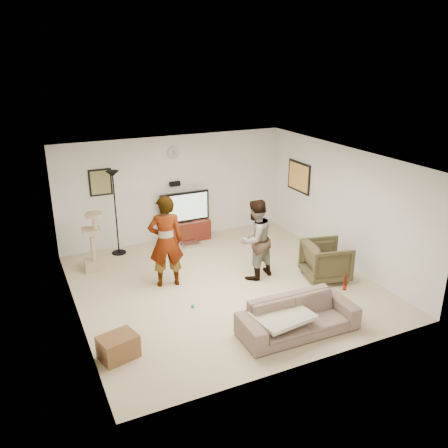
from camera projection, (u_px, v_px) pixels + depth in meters
name	position (u px, v px, depth m)	size (l,w,h in m)	color
floor	(224.00, 285.00, 9.15)	(5.50, 5.50, 0.02)	#C5B68B
ceiling	(224.00, 158.00, 8.28)	(5.50, 5.50, 0.02)	silver
wall_back	(174.00, 188.00, 11.05)	(5.50, 0.04, 2.50)	silver
wall_front	(309.00, 288.00, 6.39)	(5.50, 0.04, 2.50)	silver
wall_left	(71.00, 250.00, 7.62)	(0.04, 5.50, 2.50)	silver
wall_right	(342.00, 206.00, 9.82)	(0.04, 5.50, 2.50)	silver
wall_clock	(173.00, 153.00, 10.73)	(0.26, 0.26, 0.04)	white
wall_speaker	(175.00, 184.00, 10.96)	(0.25, 0.10, 0.10)	black
picture_back	(101.00, 182.00, 10.23)	(0.42, 0.03, 0.52)	olive
picture_right	(299.00, 177.00, 11.08)	(0.03, 0.78, 0.62)	gold
tv_stand	(185.00, 231.00, 11.26)	(1.16, 0.45, 0.48)	#47170E
console_box	(191.00, 244.00, 10.99)	(0.40, 0.30, 0.07)	#B8B8B8
tv	(185.00, 207.00, 11.05)	(1.20, 0.08, 0.71)	black
tv_screen	(185.00, 207.00, 11.01)	(1.11, 0.01, 0.63)	#37D269
floor_lamp	(116.00, 213.00, 10.27)	(0.32, 0.32, 1.90)	black
cat_tree	(92.00, 241.00, 9.62)	(0.40, 0.40, 1.25)	tan
person_left	(166.00, 241.00, 8.86)	(0.66, 0.44, 1.82)	#999999
person_right	(255.00, 240.00, 9.19)	(0.79, 0.62, 1.63)	#3A467C
sofa	(298.00, 317.00, 7.51)	(1.95, 0.76, 0.57)	#6F5B50
throw_blanket	(282.00, 316.00, 7.35)	(0.90, 0.70, 0.06)	beige
beer_bottle	(345.00, 283.00, 7.73)	(0.06, 0.06, 0.25)	#431404
armchair	(326.00, 261.00, 9.29)	(0.82, 0.85, 0.77)	#3D3721
side_table	(118.00, 347.00, 6.92)	(0.54, 0.41, 0.36)	brown
toy_ball	(193.00, 306.00, 8.33)	(0.06, 0.06, 0.06)	#1E6D9C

